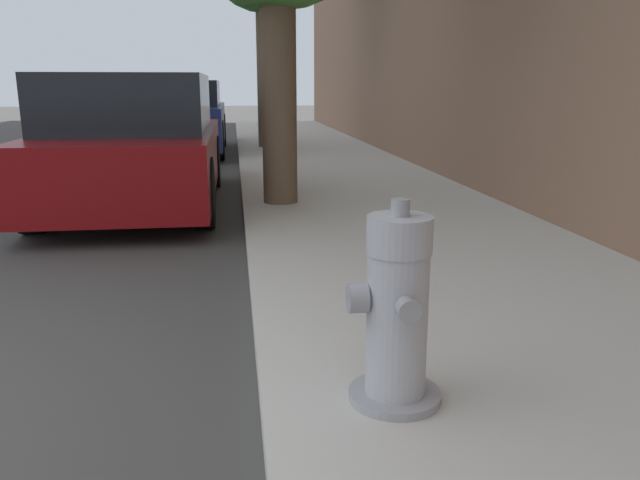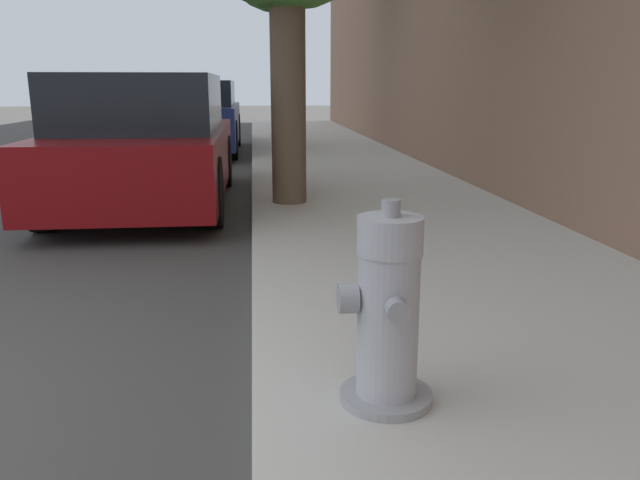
# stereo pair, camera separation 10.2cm
# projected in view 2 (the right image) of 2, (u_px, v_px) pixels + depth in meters

# --- Properties ---
(sidewalk_slab) EXTENTS (2.72, 40.00, 0.11)m
(sidewalk_slab) POSITION_uv_depth(u_px,v_px,m) (622.00, 436.00, 2.30)
(sidewalk_slab) COLOR beige
(sidewalk_slab) RESTS_ON ground_plane
(fire_hydrant) EXTENTS (0.37, 0.36, 0.80)m
(fire_hydrant) POSITION_uv_depth(u_px,v_px,m) (387.00, 314.00, 2.36)
(fire_hydrant) COLOR #97979C
(fire_hydrant) RESTS_ON sidewalk_slab
(parked_car_near) EXTENTS (1.73, 4.03, 1.42)m
(parked_car_near) POSITION_uv_depth(u_px,v_px,m) (147.00, 144.00, 6.84)
(parked_car_near) COLOR maroon
(parked_car_near) RESTS_ON ground_plane
(parked_car_mid) EXTENTS (1.80, 4.22, 1.40)m
(parked_car_mid) POSITION_uv_depth(u_px,v_px,m) (193.00, 118.00, 12.29)
(parked_car_mid) COLOR navy
(parked_car_mid) RESTS_ON ground_plane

